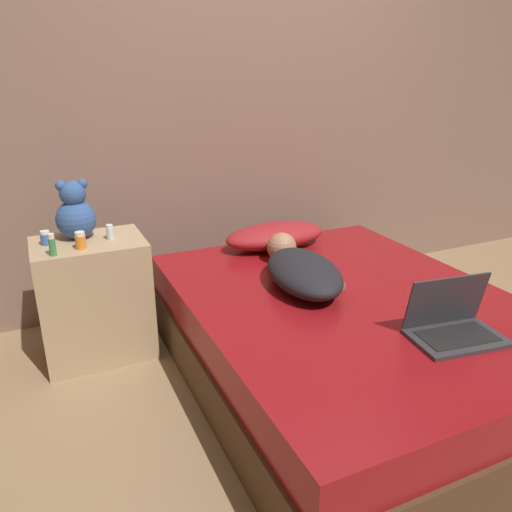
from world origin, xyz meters
TOP-DOWN VIEW (x-y plane):
  - ground_plane at (0.00, 0.00)m, footprint 12.00×12.00m
  - wall_back at (0.00, 1.21)m, footprint 8.00×0.06m
  - bed at (0.00, 0.00)m, footprint 1.46×1.86m
  - nightstand at (-1.06, 0.73)m, footprint 0.54×0.40m
  - pillow at (-0.01, 0.75)m, footprint 0.62×0.29m
  - person_lying at (-0.13, 0.23)m, footprint 0.42×0.75m
  - laptop at (0.16, -0.47)m, footprint 0.39×0.28m
  - teddy_bear at (-1.09, 0.80)m, footprint 0.19×0.19m
  - bottle_green at (-1.22, 0.58)m, footprint 0.03×0.03m
  - bottle_blue at (-1.25, 0.76)m, footprint 0.05×0.05m
  - bottle_orange at (-1.10, 0.63)m, footprint 0.05×0.05m
  - bottle_clear at (-0.95, 0.71)m, footprint 0.04×0.04m

SIDE VIEW (x-z plane):
  - ground_plane at x=0.00m, z-range 0.00..0.00m
  - bed at x=0.00m, z-range 0.00..0.43m
  - nightstand at x=-1.06m, z-range 0.00..0.63m
  - laptop at x=0.16m, z-range 0.37..0.61m
  - pillow at x=-0.01m, z-range 0.43..0.58m
  - person_lying at x=-0.13m, z-range 0.43..0.59m
  - bottle_blue at x=-1.25m, z-range 0.63..0.70m
  - bottle_clear at x=-0.95m, z-range 0.63..0.70m
  - bottle_orange at x=-1.10m, z-range 0.63..0.71m
  - bottle_green at x=-1.22m, z-range 0.63..0.73m
  - teddy_bear at x=-1.09m, z-range 0.61..0.91m
  - wall_back at x=0.00m, z-range 0.00..2.60m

